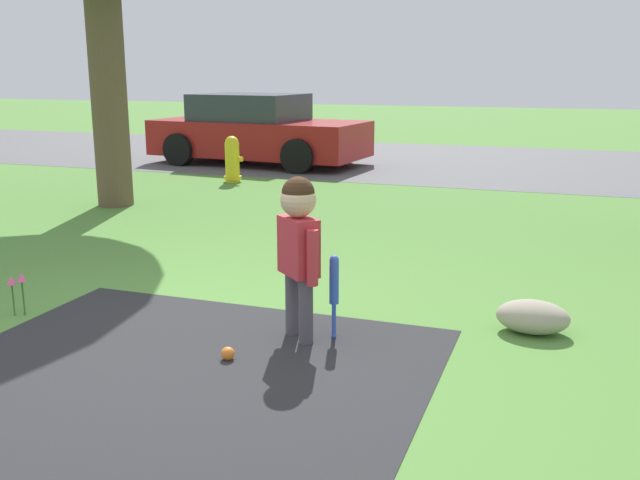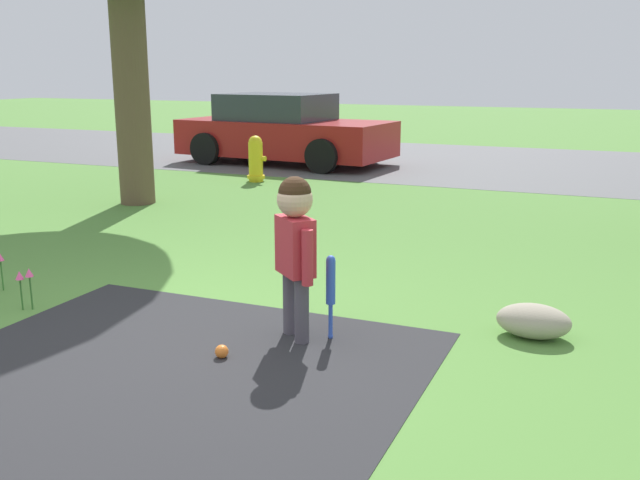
{
  "view_description": "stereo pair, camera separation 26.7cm",
  "coord_description": "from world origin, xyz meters",
  "views": [
    {
      "loc": [
        2.39,
        -3.5,
        1.69
      ],
      "look_at": [
        0.82,
        0.93,
        0.56
      ],
      "focal_mm": 40.0,
      "sensor_mm": 36.0,
      "label": 1
    },
    {
      "loc": [
        2.64,
        -3.4,
        1.69
      ],
      "look_at": [
        0.82,
        0.93,
        0.56
      ],
      "focal_mm": 40.0,
      "sensor_mm": 36.0,
      "label": 2
    }
  ],
  "objects": [
    {
      "name": "child",
      "position": [
        0.82,
        0.53,
        0.68
      ],
      "size": [
        0.34,
        0.31,
        1.05
      ],
      "rotation": [
        0.0,
        0.0,
        -0.72
      ],
      "color": "#4C4751",
      "rests_on": "ground"
    },
    {
      "name": "parked_car",
      "position": [
        -3.04,
        8.38,
        0.59
      ],
      "size": [
        3.96,
        2.09,
        1.25
      ],
      "rotation": [
        0.0,
        0.0,
        -0.09
      ],
      "color": "maroon",
      "rests_on": "ground"
    },
    {
      "name": "baseball_bat",
      "position": [
        1.03,
        0.6,
        0.36
      ],
      "size": [
        0.06,
        0.06,
        0.55
      ],
      "color": "blue",
      "rests_on": "ground"
    },
    {
      "name": "fire_hydrant",
      "position": [
        -2.49,
        6.26,
        0.35
      ],
      "size": [
        0.31,
        0.27,
        0.7
      ],
      "color": "yellow",
      "rests_on": "ground"
    },
    {
      "name": "street_strip",
      "position": [
        0.0,
        9.8,
        0.0
      ],
      "size": [
        40.0,
        6.0,
        0.01
      ],
      "color": "#59595B",
      "rests_on": "ground"
    },
    {
      "name": "ground_plane",
      "position": [
        0.0,
        0.0,
        0.0
      ],
      "size": [
        60.0,
        60.0,
        0.0
      ],
      "primitive_type": "plane",
      "color": "#518438"
    },
    {
      "name": "sports_ball",
      "position": [
        0.55,
        0.05,
        0.04
      ],
      "size": [
        0.08,
        0.08,
        0.08
      ],
      "color": "orange",
      "rests_on": "ground"
    },
    {
      "name": "edging_rock",
      "position": [
        2.23,
        1.14,
        0.11
      ],
      "size": [
        0.47,
        0.33,
        0.22
      ],
      "color": "#9E937F",
      "rests_on": "ground"
    }
  ]
}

